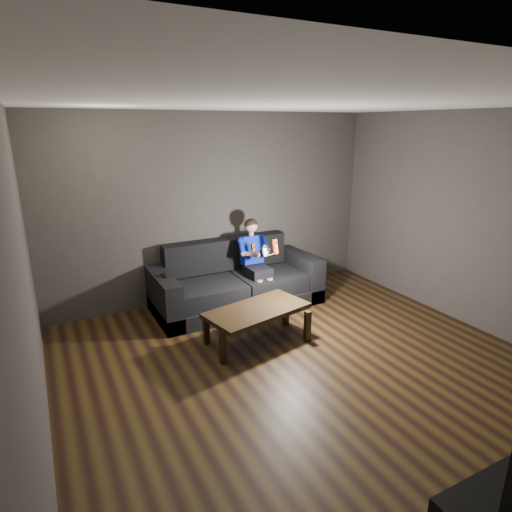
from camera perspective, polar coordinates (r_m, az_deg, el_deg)
floor at (r=4.73m, az=7.37°, el=-15.18°), size 5.00×5.00×0.00m
back_wall at (r=6.31m, az=-5.24°, el=6.42°), size 5.00×0.04×2.70m
left_wall at (r=3.44m, az=-28.36°, el=-4.82°), size 0.04×5.00×2.70m
right_wall at (r=5.95m, az=28.15°, el=3.80°), size 0.04×5.00×2.70m
ceiling at (r=4.01m, az=8.92°, el=19.57°), size 5.00×5.00×0.02m
sofa at (r=6.16m, az=-2.67°, el=-3.97°), size 2.36×1.02×0.91m
child at (r=6.07m, az=-0.16°, el=0.23°), size 0.45×0.56×1.12m
wii_remote_red at (r=5.69m, az=2.61°, el=1.28°), size 0.07×0.08×0.20m
nunchuk_white at (r=5.63m, az=1.15°, el=0.72°), size 0.09×0.11×0.16m
wii_remote_black at (r=5.63m, az=-12.20°, el=-2.56°), size 0.04×0.15×0.03m
coffee_table at (r=5.10m, az=0.15°, el=-7.60°), size 1.32×0.85×0.44m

